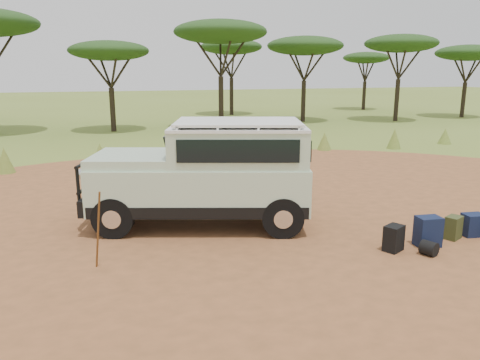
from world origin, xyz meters
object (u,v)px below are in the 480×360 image
object	(u,v)px
backpack_navy	(428,232)
backpack_olive	(453,228)
safari_vehicle	(208,176)
duffel_navy	(473,225)
backpack_black	(394,238)
walking_staff	(98,231)

from	to	relation	value
backpack_navy	backpack_olive	size ratio (longest dim) A/B	1.25
safari_vehicle	duffel_navy	size ratio (longest dim) A/B	10.71
safari_vehicle	backpack_olive	distance (m)	5.05
safari_vehicle	backpack_black	bearing A→B (deg)	-23.60
walking_staff	backpack_black	bearing A→B (deg)	-34.85
backpack_olive	backpack_black	bearing A→B (deg)	161.25
walking_staff	backpack_navy	bearing A→B (deg)	-33.61
backpack_olive	duffel_navy	distance (m)	0.51
walking_staff	backpack_olive	bearing A→B (deg)	-31.37
walking_staff	backpack_navy	world-z (taller)	walking_staff
safari_vehicle	backpack_black	distance (m)	3.92
safari_vehicle	backpack_black	world-z (taller)	safari_vehicle
backpack_navy	duffel_navy	bearing A→B (deg)	15.08
backpack_black	backpack_olive	bearing A→B (deg)	-20.05
safari_vehicle	walking_staff	xyz separation A→B (m)	(-2.31, -1.72, -0.40)
backpack_olive	duffel_navy	size ratio (longest dim) A/B	1.02
walking_staff	backpack_olive	xyz separation A→B (m)	(6.68, -0.65, -0.46)
backpack_navy	backpack_olive	xyz separation A→B (m)	(0.74, 0.16, -0.06)
safari_vehicle	duffel_navy	distance (m)	5.49
duffel_navy	safari_vehicle	bearing A→B (deg)	162.14
backpack_black	backpack_olive	size ratio (longest dim) A/B	1.05
walking_staff	duffel_navy	distance (m)	7.24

